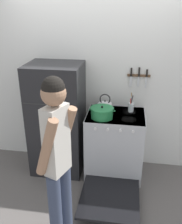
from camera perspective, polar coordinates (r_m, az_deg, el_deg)
name	(u,v)px	position (r m, az deg, el deg)	size (l,w,h in m)	color
ground_plane	(96,158)	(4.11, 1.21, -10.47)	(14.00, 14.00, 0.00)	#5B5654
wall_back	(97,82)	(3.58, 1.45, 6.91)	(10.00, 0.06, 2.55)	silver
refrigerator	(57,120)	(3.55, -7.75, -1.75)	(0.72, 0.63, 1.59)	black
stove_range	(114,146)	(3.54, 5.36, -7.80)	(0.78, 1.37, 0.94)	silver
dutch_oven_pot	(102,113)	(3.23, 2.52, -0.13)	(0.34, 0.30, 0.16)	#237A42
tea_kettle	(105,106)	(3.45, 3.22, 1.48)	(0.24, 0.20, 0.24)	silver
utensil_jar	(131,107)	(3.45, 9.12, 1.22)	(0.08, 0.08, 0.27)	silver
person	(58,158)	(2.32, -7.64, -10.41)	(0.37, 0.43, 1.79)	#38425B
wall_knife_strip	(139,75)	(3.47, 10.82, 8.27)	(0.31, 0.03, 0.28)	brown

